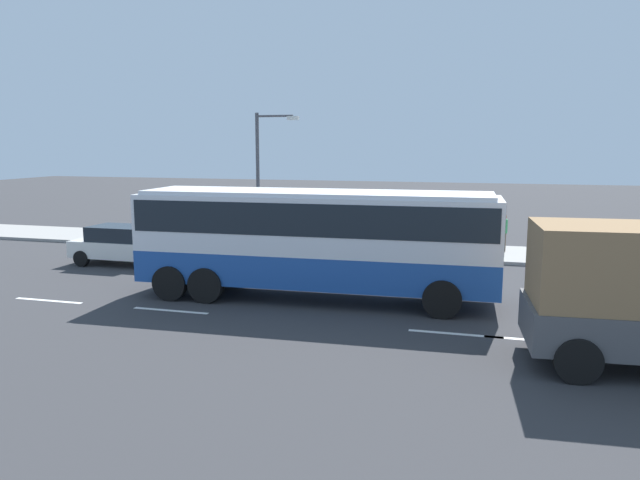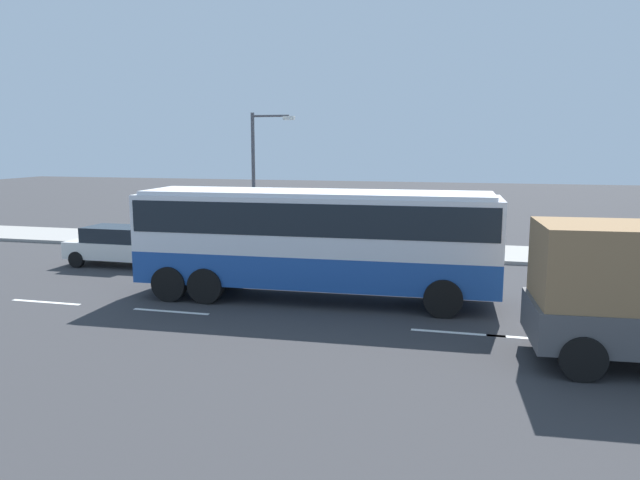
% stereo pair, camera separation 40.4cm
% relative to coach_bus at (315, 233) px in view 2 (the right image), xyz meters
% --- Properties ---
extents(ground_plane, '(120.00, 120.00, 0.00)m').
position_rel_coach_bus_xyz_m(ground_plane, '(0.82, 0.46, -2.12)').
color(ground_plane, '#333335').
extents(sidewalk_curb, '(80.00, 4.00, 0.15)m').
position_rel_coach_bus_xyz_m(sidewalk_curb, '(0.82, 9.12, -2.04)').
color(sidewalk_curb, gray).
rests_on(sidewalk_curb, ground_plane).
extents(lane_centreline, '(30.23, 0.16, 0.01)m').
position_rel_coach_bus_xyz_m(lane_centreline, '(-0.10, -2.44, -2.11)').
color(lane_centreline, white).
rests_on(lane_centreline, ground_plane).
extents(coach_bus, '(11.23, 3.07, 3.41)m').
position_rel_coach_bus_xyz_m(coach_bus, '(0.00, 0.00, 0.00)').
color(coach_bus, '#1E4C9E').
rests_on(coach_bus, ground_plane).
extents(car_white_minivan, '(4.38, 1.90, 1.58)m').
position_rel_coach_bus_xyz_m(car_white_minivan, '(-8.94, 3.23, -1.29)').
color(car_white_minivan, white).
rests_on(car_white_minivan, ground_plane).
extents(pedestrian_near_curb, '(0.32, 0.32, 1.66)m').
position_rel_coach_bus_xyz_m(pedestrian_near_curb, '(5.92, 9.57, -1.02)').
color(pedestrian_near_curb, brown).
rests_on(pedestrian_near_curb, sidewalk_curb).
extents(pedestrian_at_crossing, '(0.32, 0.32, 1.54)m').
position_rel_coach_bus_xyz_m(pedestrian_at_crossing, '(-0.78, 8.26, -1.09)').
color(pedestrian_at_crossing, black).
rests_on(pedestrian_at_crossing, sidewalk_curb).
extents(street_lamp, '(2.01, 0.24, 6.06)m').
position_rel_coach_bus_xyz_m(street_lamp, '(-4.58, 7.54, 1.60)').
color(street_lamp, '#47474C').
rests_on(street_lamp, sidewalk_curb).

